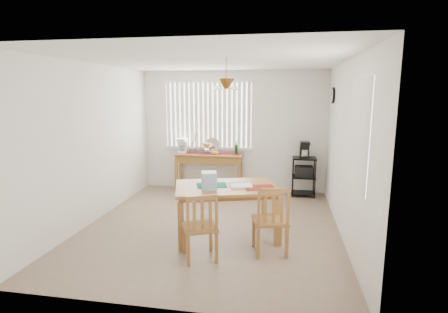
% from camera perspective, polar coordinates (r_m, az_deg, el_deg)
% --- Properties ---
extents(ground, '(4.00, 4.50, 0.01)m').
position_cam_1_polar(ground, '(5.78, -1.96, -11.30)').
color(ground, gray).
extents(room_shell, '(4.20, 4.70, 2.70)m').
position_cam_1_polar(room_shell, '(5.40, -2.00, 5.73)').
color(room_shell, white).
rests_on(room_shell, ground).
extents(sideboard, '(1.47, 0.41, 0.83)m').
position_cam_1_polar(sideboard, '(7.60, -2.44, -1.09)').
color(sideboard, '#A06B36').
rests_on(sideboard, ground).
extents(sideboard_items, '(1.40, 0.35, 0.63)m').
position_cam_1_polar(sideboard_items, '(7.62, -4.31, 1.49)').
color(sideboard_items, maroon).
rests_on(sideboard_items, sideboard).
extents(wire_cart, '(0.48, 0.38, 0.81)m').
position_cam_1_polar(wire_cart, '(7.45, 12.89, -2.62)').
color(wire_cart, black).
rests_on(wire_cart, ground).
extents(cart_items, '(0.19, 0.23, 0.34)m').
position_cam_1_polar(cart_items, '(7.37, 13.03, 1.03)').
color(cart_items, black).
rests_on(cart_items, wire_cart).
extents(dining_table, '(1.66, 1.31, 0.78)m').
position_cam_1_polar(dining_table, '(5.16, 0.34, -5.78)').
color(dining_table, '#A06B36').
rests_on(dining_table, ground).
extents(table_items, '(1.22, 0.56, 0.25)m').
position_cam_1_polar(table_items, '(4.98, -1.12, -4.20)').
color(table_items, '#136F67').
rests_on(table_items, dining_table).
extents(chair_left, '(0.55, 0.55, 0.90)m').
position_cam_1_polar(chair_left, '(4.54, -3.88, -11.43)').
color(chair_left, '#A06B36').
rests_on(chair_left, ground).
extents(chair_right, '(0.53, 0.53, 0.95)m').
position_cam_1_polar(chair_right, '(4.72, 7.63, -10.33)').
color(chair_right, '#A06B36').
rests_on(chair_right, ground).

